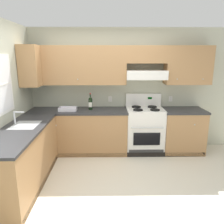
# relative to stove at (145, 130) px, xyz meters

# --- Properties ---
(ground_plane) EXTENTS (7.04, 7.04, 0.00)m
(ground_plane) POSITION_rel_stove_xyz_m (-0.84, -1.25, -0.48)
(ground_plane) COLOR beige
(wall_back) EXTENTS (4.68, 0.57, 2.55)m
(wall_back) POSITION_rel_stove_xyz_m (-0.44, 0.27, 1.00)
(wall_back) COLOR #B7BAA3
(wall_back) RESTS_ON ground_plane
(wall_left) EXTENTS (0.47, 4.00, 2.55)m
(wall_left) POSITION_rel_stove_xyz_m (-2.43, -1.03, 0.87)
(wall_left) COLOR #B7BAA3
(wall_left) RESTS_ON ground_plane
(counter_back_run) EXTENTS (3.60, 0.65, 0.91)m
(counter_back_run) POSITION_rel_stove_xyz_m (-0.74, -0.01, -0.03)
(counter_back_run) COLOR #A87A4C
(counter_back_run) RESTS_ON ground_plane
(counter_left_run) EXTENTS (0.63, 1.91, 1.13)m
(counter_left_run) POSITION_rel_stove_xyz_m (-2.08, -1.25, -0.02)
(counter_left_run) COLOR #A87A4C
(counter_left_run) RESTS_ON ground_plane
(stove) EXTENTS (0.76, 0.62, 1.20)m
(stove) POSITION_rel_stove_xyz_m (0.00, 0.00, 0.00)
(stove) COLOR white
(stove) RESTS_ON ground_plane
(wine_bottle) EXTENTS (0.08, 0.08, 0.34)m
(wine_bottle) POSITION_rel_stove_xyz_m (-1.13, 0.02, 0.57)
(wine_bottle) COLOR black
(wine_bottle) RESTS_ON counter_back_run
(bowl) EXTENTS (0.36, 0.22, 0.07)m
(bowl) POSITION_rel_stove_xyz_m (-1.58, -0.06, 0.46)
(bowl) COLOR silver
(bowl) RESTS_ON counter_back_run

